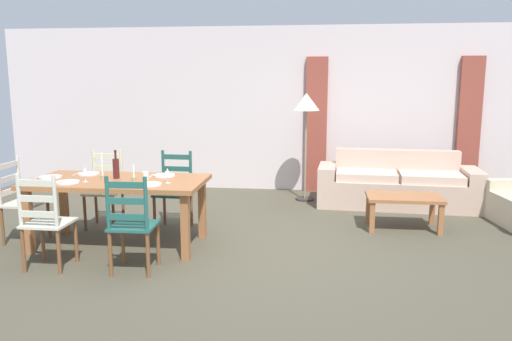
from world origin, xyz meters
name	(u,v)px	position (x,y,z in m)	size (l,w,h in m)	color
ground_plane	(260,253)	(0.00, 0.00, -0.01)	(9.60, 9.60, 0.02)	#4A4636
wall_far	(282,109)	(0.00, 3.30, 1.35)	(9.60, 0.16, 2.70)	silver
curtain_panel_left	(316,125)	(0.56, 3.16, 1.10)	(0.35, 0.08, 2.20)	brown
curtain_panel_right	(469,127)	(2.96, 3.16, 1.10)	(0.35, 0.08, 2.20)	brown
dining_table	(118,187)	(-1.58, 0.05, 0.66)	(1.90, 0.96, 0.75)	#9E6137
dining_chair_near_left	(46,221)	(-2.00, -0.72, 0.48)	(0.42, 0.40, 0.96)	beige
dining_chair_near_right	(132,224)	(-1.14, -0.71, 0.48)	(0.43, 0.41, 0.96)	#225A51
dining_chair_far_left	(105,189)	(-2.05, 0.77, 0.48)	(0.43, 0.41, 0.96)	beige
dining_chair_far_right	(174,190)	(-1.16, 0.79, 0.48)	(0.44, 0.42, 0.96)	#215248
dining_chair_head_west	(20,201)	(-2.75, 0.06, 0.48)	(0.41, 0.43, 0.96)	beige
dinner_plate_near_left	(68,182)	(-2.03, -0.20, 0.76)	(0.24, 0.24, 0.02)	white
fork_near_left	(54,182)	(-2.18, -0.20, 0.75)	(0.02, 0.17, 0.01)	silver
dinner_plate_near_right	(150,184)	(-1.13, -0.20, 0.76)	(0.24, 0.24, 0.02)	white
fork_near_right	(136,184)	(-1.28, -0.20, 0.75)	(0.02, 0.17, 0.01)	silver
dinner_plate_far_left	(89,174)	(-2.03, 0.30, 0.76)	(0.24, 0.24, 0.02)	white
fork_far_left	(77,174)	(-2.18, 0.30, 0.75)	(0.02, 0.17, 0.01)	silver
dinner_plate_far_right	(164,175)	(-1.13, 0.30, 0.76)	(0.24, 0.24, 0.02)	white
fork_far_right	(152,176)	(-1.28, 0.30, 0.75)	(0.02, 0.17, 0.01)	silver
dinner_plate_head_west	(51,177)	(-2.36, 0.05, 0.76)	(0.24, 0.24, 0.02)	white
fork_head_west	(38,177)	(-2.51, 0.05, 0.75)	(0.02, 0.17, 0.01)	silver
wine_bottle	(116,168)	(-1.61, 0.11, 0.87)	(0.07, 0.07, 0.32)	#471919
wine_glass_near_left	(85,171)	(-1.87, -0.10, 0.86)	(0.06, 0.06, 0.16)	white
wine_glass_near_right	(167,173)	(-0.98, -0.06, 0.86)	(0.06, 0.06, 0.16)	white
coffee_cup_primary	(146,176)	(-1.26, 0.07, 0.80)	(0.07, 0.07, 0.09)	silver
candle_tall	(102,171)	(-1.76, 0.07, 0.84)	(0.05, 0.05, 0.29)	#998C66
candle_short	(134,176)	(-1.38, 0.01, 0.80)	(0.05, 0.05, 0.18)	#998C66
couch	(397,186)	(1.77, 2.32, 0.29)	(2.33, 0.94, 0.80)	#C6A691
coffee_table	(404,201)	(1.66, 1.10, 0.36)	(0.90, 0.56, 0.42)	#9E6137
standing_lamp	(306,108)	(0.41, 2.50, 1.41)	(0.40, 0.40, 1.64)	#332D28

